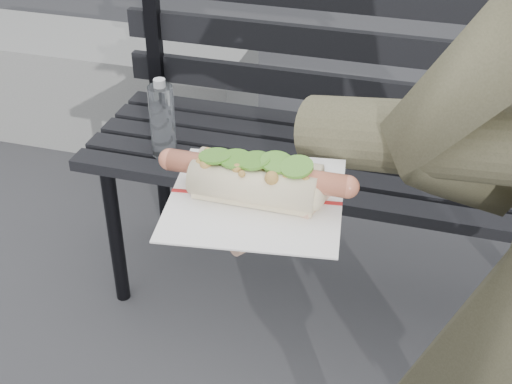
% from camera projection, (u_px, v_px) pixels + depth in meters
% --- Properties ---
extents(park_bench, '(1.50, 0.44, 0.88)m').
position_uv_depth(park_bench, '(373.00, 134.00, 1.85)').
color(park_bench, black).
rests_on(park_bench, ground).
extents(concrete_block, '(1.20, 0.40, 0.40)m').
position_uv_depth(concrete_block, '(100.00, 87.00, 2.84)').
color(concrete_block, slate).
rests_on(concrete_block, ground).
extents(held_hotdog, '(0.63, 0.32, 0.20)m').
position_uv_depth(held_hotdog, '(446.00, 158.00, 0.78)').
color(held_hotdog, '#43412C').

